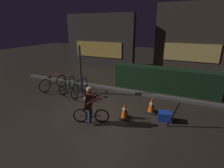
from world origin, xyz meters
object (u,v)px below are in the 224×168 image
street_post (81,70)px  parked_bike_left_mid (67,85)px  closed_umbrella (173,114)px  cyclist (90,105)px  traffic_cone_near (125,110)px  parked_bike_center_left (80,88)px  parked_bike_leftmost (53,83)px  traffic_cone_far (152,105)px  blue_crate (165,116)px

street_post → parked_bike_left_mid: bearing=-175.8°
parked_bike_left_mid → closed_umbrella: closed_umbrella is taller
cyclist → traffic_cone_near: bearing=16.5°
parked_bike_center_left → parked_bike_leftmost: bearing=79.6°
parked_bike_left_mid → traffic_cone_far: 4.18m
parked_bike_leftmost → closed_umbrella: size_ratio=1.82×
traffic_cone_near → traffic_cone_far: bearing=47.0°
parked_bike_leftmost → closed_umbrella: 5.83m
closed_umbrella → parked_bike_leftmost: bearing=141.5°
parked_bike_left_mid → traffic_cone_far: (4.16, -0.45, -0.04)m
parked_bike_center_left → closed_umbrella: closed_umbrella is taller
traffic_cone_near → cyclist: (-0.93, -0.73, 0.35)m
street_post → parked_bike_left_mid: street_post is taller
parked_bike_leftmost → parked_bike_center_left: size_ratio=0.94×
street_post → parked_bike_left_mid: size_ratio=1.45×
traffic_cone_near → street_post: bearing=153.8°
street_post → cyclist: street_post is taller
traffic_cone_far → blue_crate: traffic_cone_far is taller
street_post → closed_umbrella: bearing=-15.4°
parked_bike_left_mid → traffic_cone_near: parked_bike_left_mid is taller
street_post → parked_bike_leftmost: street_post is taller
parked_bike_left_mid → traffic_cone_near: (3.42, -1.24, -0.05)m
traffic_cone_far → closed_umbrella: closed_umbrella is taller
parked_bike_leftmost → blue_crate: size_ratio=3.53×
parked_bike_leftmost → street_post: bearing=-72.1°
street_post → parked_bike_center_left: 0.78m
parked_bike_left_mid → blue_crate: parked_bike_left_mid is taller
closed_umbrella → traffic_cone_far: bearing=112.6°
street_post → parked_bike_leftmost: (-1.56, -0.15, -0.77)m
parked_bike_left_mid → blue_crate: (4.70, -0.84, -0.17)m
parked_bike_center_left → cyclist: bearing=-146.9°
traffic_cone_far → blue_crate: size_ratio=1.36×
cyclist → parked_bike_center_left: bearing=110.3°
street_post → traffic_cone_near: size_ratio=3.84×
traffic_cone_near → cyclist: bearing=-141.6°
cyclist → closed_umbrella: bearing=-2.2°
parked_bike_leftmost → traffic_cone_near: 4.35m
parked_bike_center_left → street_post: bearing=2.2°
street_post → parked_bike_leftmost: 1.74m
parked_bike_leftmost → parked_bike_center_left: bearing=-78.9°
traffic_cone_near → traffic_cone_far: size_ratio=0.96×
parked_bike_left_mid → parked_bike_center_left: (0.81, -0.13, 0.02)m
blue_crate → cyclist: (-2.21, -1.13, 0.48)m
blue_crate → parked_bike_center_left: bearing=169.6°
street_post → closed_umbrella: 4.40m
parked_bike_center_left → traffic_cone_near: size_ratio=2.86×
traffic_cone_near → closed_umbrella: closed_umbrella is taller
street_post → closed_umbrella: street_post is taller
parked_bike_leftmost → parked_bike_center_left: 1.59m
parked_bike_leftmost → blue_crate: (5.48, -0.75, -0.18)m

